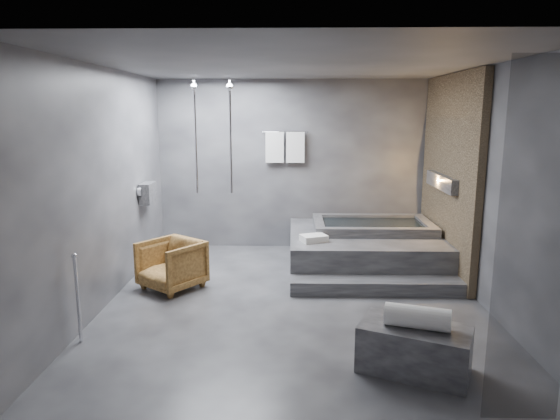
{
  "coord_description": "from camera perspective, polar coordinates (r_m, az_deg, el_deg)",
  "views": [
    {
      "loc": [
        -0.04,
        -5.82,
        2.28
      ],
      "look_at": [
        -0.18,
        0.3,
        1.07
      ],
      "focal_mm": 32.0,
      "sensor_mm": 36.0,
      "label": 1
    }
  ],
  "objects": [
    {
      "name": "room",
      "position": [
        6.1,
        5.44,
        5.98
      ],
      "size": [
        5.0,
        5.04,
        2.82
      ],
      "color": "#29292B",
      "rests_on": "ground"
    },
    {
      "name": "tub_deck",
      "position": [
        7.62,
        9.53,
        -4.41
      ],
      "size": [
        2.2,
        2.0,
        0.5
      ],
      "primitive_type": "cube",
      "color": "#2E2E30",
      "rests_on": "ground"
    },
    {
      "name": "tub_step",
      "position": [
        6.56,
        10.94,
        -8.52
      ],
      "size": [
        2.2,
        0.36,
        0.18
      ],
      "primitive_type": "cube",
      "color": "#2E2E30",
      "rests_on": "ground"
    },
    {
      "name": "concrete_bench",
      "position": [
        4.74,
        15.11,
        -15.07
      ],
      "size": [
        1.07,
        0.86,
        0.42
      ],
      "primitive_type": "cube",
      "rotation": [
        0.0,
        0.0,
        -0.42
      ],
      "color": "#303032",
      "rests_on": "ground"
    },
    {
      "name": "driftwood_chair",
      "position": [
        6.68,
        -12.29,
        -6.11
      ],
      "size": [
        0.97,
        0.98,
        0.64
      ],
      "primitive_type": "imported",
      "rotation": [
        0.0,
        0.0,
        -0.65
      ],
      "color": "#4E3113",
      "rests_on": "ground"
    },
    {
      "name": "rolled_towel",
      "position": [
        4.59,
        15.42,
        -11.72
      ],
      "size": [
        0.59,
        0.36,
        0.2
      ],
      "primitive_type": "cylinder",
      "rotation": [
        0.0,
        1.57,
        -0.31
      ],
      "color": "white",
      "rests_on": "concrete_bench"
    },
    {
      "name": "deck_towel",
      "position": [
        6.97,
        3.88,
        -3.24
      ],
      "size": [
        0.41,
        0.36,
        0.09
      ],
      "primitive_type": "cube",
      "rotation": [
        0.0,
        0.0,
        0.38
      ],
      "color": "silver",
      "rests_on": "tub_deck"
    }
  ]
}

